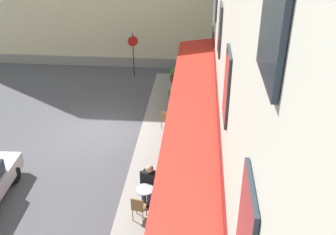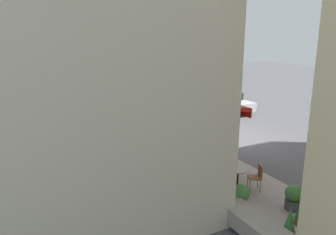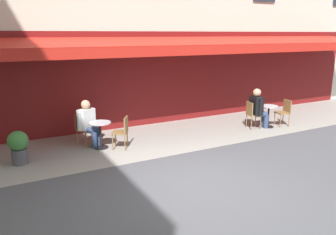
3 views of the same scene
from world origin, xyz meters
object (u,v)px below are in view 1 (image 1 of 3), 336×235
Objects in this scene: cafe_chair_wicker_under_awning at (186,110)px; potted_plant_under_sign at (185,67)px; seated_patron_in_white at (182,108)px; potted_plant_entrance_right at (174,74)px; cafe_chair_wicker_near_door at (151,182)px; cafe_chair_wicker_back_row at (138,207)px; potted_plant_by_steps at (173,95)px; potted_plant_mid_terrace at (201,76)px; cafe_table_streetside at (174,114)px; cafe_chair_wicker_by_window at (166,118)px; cafe_table_near_entrance at (145,195)px; no_parking_sign at (133,47)px; cafe_table_mid_terrace at (185,85)px; cafe_chair_wicker_kerbside at (197,85)px; seated_companion_in_black at (149,182)px; potted_plant_entrance_left at (201,65)px; cafe_chair_wicker_facing_street at (175,81)px.

cafe_chair_wicker_under_awning is 5.59m from potted_plant_under_sign.
seated_patron_in_white reaches higher than potted_plant_entrance_right.
cafe_chair_wicker_under_awning is (5.44, -0.95, 0.00)m from cafe_chair_wicker_near_door.
potted_plant_by_steps is (8.46, -0.46, -0.08)m from cafe_chair_wicker_back_row.
cafe_chair_wicker_near_door is at bearing 170.66° from potted_plant_mid_terrace.
seated_patron_in_white is at bearing 122.73° from cafe_chair_wicker_under_awning.
potted_plant_entrance_right is (5.08, 0.37, -0.10)m from cafe_table_streetside.
cafe_table_near_entrance is at bearing 177.52° from cafe_chair_wicker_by_window.
no_parking_sign reaches higher than cafe_table_streetside.
cafe_chair_wicker_under_awning reaches higher than cafe_table_mid_terrace.
potted_plant_entrance_right is at bearing 8.46° from seated_patron_in_white.
cafe_chair_wicker_near_door is 1.00× the size of cafe_chair_wicker_by_window.
cafe_chair_wicker_under_awning is (6.06, -1.09, 0.06)m from cafe_table_near_entrance.
cafe_chair_wicker_under_awning is 0.35× the size of no_parking_sign.
cafe_chair_wicker_near_door is 1.02× the size of potted_plant_mid_terrace.
potted_plant_by_steps is at bearing -142.83° from no_parking_sign.
potted_plant_entrance_right is (-0.84, 0.58, -0.09)m from potted_plant_under_sign.
cafe_chair_wicker_under_awning is (0.34, -0.53, 0.06)m from cafe_table_streetside.
seated_patron_in_white is (-3.04, 0.60, 0.16)m from cafe_chair_wicker_kerbside.
cafe_chair_wicker_under_awning is 0.67× the size of seated_companion_in_black.
cafe_table_near_entrance is at bearing 171.95° from potted_plant_entrance_left.
cafe_table_near_entrance is 5.74m from cafe_table_streetside.
potted_plant_mid_terrace is (10.26, -1.73, 0.02)m from cafe_table_near_entrance.
potted_plant_under_sign is at bearing -3.25° from cafe_chair_wicker_near_door.
cafe_chair_wicker_back_row is 6.65m from seated_patron_in_white.
seated_companion_in_black is at bearing 179.45° from potted_plant_entrance_right.
potted_plant_mid_terrace is at bearing -102.96° from no_parking_sign.
no_parking_sign reaches higher than cafe_chair_wicker_by_window.
no_parking_sign is at bearing 11.05° from cafe_table_near_entrance.
potted_plant_entrance_right is (1.40, 0.14, -0.16)m from cafe_chair_wicker_facing_street.
potted_plant_under_sign reaches higher than cafe_table_near_entrance.
potted_plant_by_steps reaches higher than potted_plant_entrance_right.
cafe_chair_wicker_back_row is at bearing 175.85° from potted_plant_under_sign.
cafe_chair_wicker_facing_street is 4.21m from cafe_chair_wicker_by_window.
cafe_chair_wicker_kerbside is at bearing -11.23° from seated_patron_in_white.
potted_plant_entrance_left is at bearing -8.05° from cafe_table_near_entrance.
potted_plant_mid_terrace is at bearing -35.64° from cafe_table_mid_terrace.
cafe_chair_wicker_by_window is 1.04m from seated_patron_in_white.
cafe_chair_wicker_back_row is (-0.62, 0.12, 0.06)m from cafe_table_near_entrance.
seated_patron_in_white is 1.58× the size of potted_plant_by_steps.
seated_companion_in_black is at bearing -11.77° from cafe_chair_wicker_back_row.
cafe_table_near_entrance is 0.57× the size of seated_patron_in_white.
cafe_chair_wicker_by_window is 7.02m from potted_plant_entrance_left.
potted_plant_under_sign is 1.02m from potted_plant_entrance_left.
seated_patron_in_white is (5.33, -0.77, 0.16)m from cafe_chair_wicker_near_door.
seated_companion_in_black reaches higher than cafe_table_mid_terrace.
potted_plant_entrance_left reaches higher than potted_plant_under_sign.
potted_plant_under_sign reaches higher than cafe_chair_wicker_under_awning.
cafe_table_streetside is at bearing -32.40° from cafe_chair_wicker_by_window.
cafe_chair_wicker_kerbside is 4.47m from no_parking_sign.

